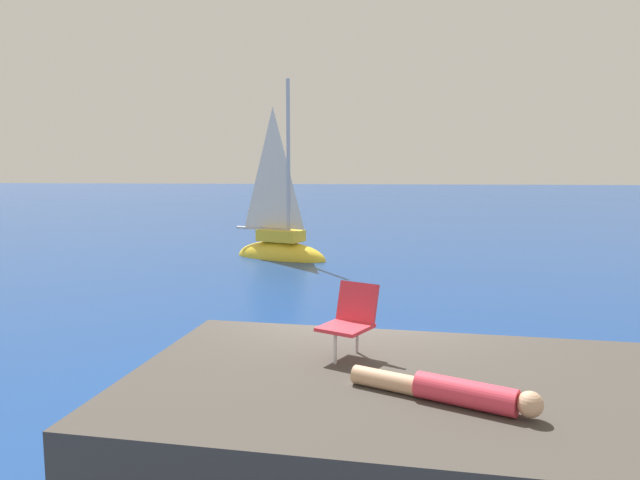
% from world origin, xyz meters
% --- Properties ---
extents(ground_plane, '(160.00, 160.00, 0.00)m').
position_xyz_m(ground_plane, '(0.00, 0.00, 0.00)').
color(ground_plane, navy).
extents(shore_ledge, '(6.70, 4.19, 1.10)m').
position_xyz_m(shore_ledge, '(0.97, -2.87, 0.55)').
color(shore_ledge, '#423D38').
rests_on(shore_ledge, ground).
extents(boulder_seaward, '(1.13, 1.31, 0.81)m').
position_xyz_m(boulder_seaward, '(-0.19, -0.61, 0.00)').
color(boulder_seaward, '#394134').
rests_on(boulder_seaward, ground).
extents(boulder_inland, '(1.85, 1.89, 1.01)m').
position_xyz_m(boulder_inland, '(-1.38, -1.17, 0.00)').
color(boulder_inland, '#3A3637').
rests_on(boulder_inland, ground).
extents(sailboat_near, '(3.58, 2.44, 6.47)m').
position_xyz_m(sailboat_near, '(-2.93, 11.44, 0.35)').
color(sailboat_near, yellow).
rests_on(sailboat_near, ground).
extents(person_sunbather, '(1.63, 0.93, 0.25)m').
position_xyz_m(person_sunbather, '(0.92, -3.42, 1.21)').
color(person_sunbather, '#DB384C').
rests_on(person_sunbather, shore_ledge).
extents(beach_chair, '(0.70, 0.75, 0.80)m').
position_xyz_m(beach_chair, '(-0.02, -2.16, 1.54)').
color(beach_chair, '#E03342').
rests_on(beach_chair, shore_ledge).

